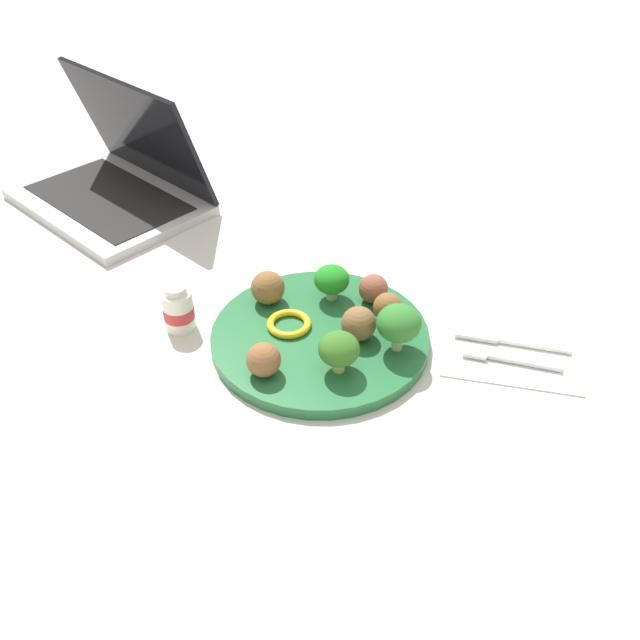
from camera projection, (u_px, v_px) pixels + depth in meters
ground_plane at (320, 342)px, 0.89m from camera, size 4.00×4.00×0.00m
plate at (320, 337)px, 0.88m from camera, size 0.28×0.28×0.02m
broccoli_floret_mid_right at (399, 324)px, 0.83m from camera, size 0.06×0.06×0.06m
broccoli_floret_near_rim at (332, 280)px, 0.92m from camera, size 0.05×0.05×0.05m
broccoli_floret_front_right at (339, 349)px, 0.80m from camera, size 0.05×0.05×0.05m
meatball_front_right at (388, 307)px, 0.89m from camera, size 0.04×0.04×0.04m
meatball_back_right at (264, 360)px, 0.80m from camera, size 0.04×0.04×0.04m
meatball_back_left at (359, 324)px, 0.86m from camera, size 0.04×0.04×0.04m
meatball_mid_left at (373, 289)px, 0.92m from camera, size 0.04×0.04×0.04m
meatball_mid_right at (268, 288)px, 0.92m from camera, size 0.05×0.05×0.05m
pepper_ring_front_left at (289, 324)px, 0.88m from camera, size 0.08×0.08×0.01m
napkin at (511, 352)px, 0.87m from camera, size 0.18×0.14×0.01m
fork at (506, 357)px, 0.85m from camera, size 0.12×0.04×0.01m
knife at (506, 340)px, 0.88m from camera, size 0.15×0.04×0.01m
yogurt_bottle at (178, 309)px, 0.89m from camera, size 0.04×0.04×0.07m
laptop at (117, 181)px, 1.16m from camera, size 0.39×0.37×0.21m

